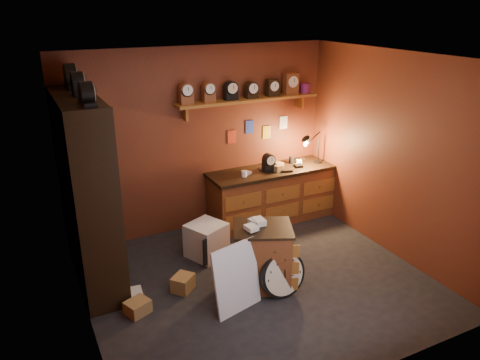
% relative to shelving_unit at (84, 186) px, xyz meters
% --- Properties ---
extents(floor, '(4.00, 4.00, 0.00)m').
position_rel_shelving_unit_xyz_m(floor, '(1.79, -0.98, -1.25)').
color(floor, black).
rests_on(floor, ground).
extents(room_shell, '(4.02, 3.62, 2.71)m').
position_rel_shelving_unit_xyz_m(room_shell, '(1.84, -0.87, 0.47)').
color(room_shell, maroon).
rests_on(room_shell, ground).
extents(shelving_unit, '(0.47, 1.60, 2.58)m').
position_rel_shelving_unit_xyz_m(shelving_unit, '(0.00, 0.00, 0.00)').
color(shelving_unit, black).
rests_on(shelving_unit, ground).
extents(workbench, '(2.05, 0.66, 1.36)m').
position_rel_shelving_unit_xyz_m(workbench, '(2.84, 0.49, -0.78)').
color(workbench, brown).
rests_on(workbench, ground).
extents(low_cabinet, '(0.86, 0.81, 0.87)m').
position_rel_shelving_unit_xyz_m(low_cabinet, '(1.80, -1.05, -0.83)').
color(low_cabinet, brown).
rests_on(low_cabinet, ground).
extents(big_round_clock, '(0.57, 0.18, 0.57)m').
position_rel_shelving_unit_xyz_m(big_round_clock, '(1.91, -1.35, -0.97)').
color(big_round_clock, black).
rests_on(big_round_clock, ground).
extents(white_panel, '(0.63, 0.32, 0.80)m').
position_rel_shelving_unit_xyz_m(white_panel, '(1.32, -1.33, -1.25)').
color(white_panel, silver).
rests_on(white_panel, ground).
extents(mini_fridge, '(0.60, 0.63, 0.47)m').
position_rel_shelving_unit_xyz_m(mini_fridge, '(1.47, -0.11, -1.02)').
color(mini_fridge, silver).
rests_on(mini_fridge, ground).
extents(floor_box_a, '(0.31, 0.29, 0.15)m').
position_rel_shelving_unit_xyz_m(floor_box_a, '(0.29, -0.93, -1.18)').
color(floor_box_a, olive).
rests_on(floor_box_a, ground).
extents(floor_box_b, '(0.21, 0.24, 0.11)m').
position_rel_shelving_unit_xyz_m(floor_box_b, '(0.33, -0.65, -1.20)').
color(floor_box_b, white).
rests_on(floor_box_b, ground).
extents(floor_box_c, '(0.33, 0.32, 0.19)m').
position_rel_shelving_unit_xyz_m(floor_box_c, '(0.90, -0.73, -1.16)').
color(floor_box_c, olive).
rests_on(floor_box_c, ground).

